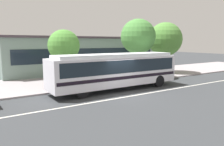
{
  "coord_description": "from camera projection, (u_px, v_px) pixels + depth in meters",
  "views": [
    {
      "loc": [
        -9.39,
        -12.8,
        3.8
      ],
      "look_at": [
        0.31,
        2.04,
        1.3
      ],
      "focal_mm": 35.29,
      "sensor_mm": 36.0,
      "label": 1
    }
  ],
  "objects": [
    {
      "name": "bus_stop_sign",
      "position": [
        142.0,
        64.0,
        21.35
      ],
      "size": [
        0.08,
        0.44,
        2.39
      ],
      "color": "gray",
      "rests_on": "sidewalk_slab"
    },
    {
      "name": "lane_stripe_center",
      "position": [
        130.0,
        96.0,
        15.56
      ],
      "size": [
        56.0,
        0.16,
        0.01
      ],
      "primitive_type": "cube",
      "color": "silver",
      "rests_on": "ground_plane"
    },
    {
      "name": "pedestrian_waiting_near_sign",
      "position": [
        77.0,
        74.0,
        18.49
      ],
      "size": [
        0.48,
        0.48,
        1.67
      ],
      "color": "navy",
      "rests_on": "sidewalk_slab"
    },
    {
      "name": "transit_bus",
      "position": [
        116.0,
        69.0,
        17.52
      ],
      "size": [
        10.88,
        2.48,
        2.88
      ],
      "color": "silver",
      "rests_on": "ground_plane"
    },
    {
      "name": "street_tree_near_stop",
      "position": [
        64.0,
        46.0,
        19.12
      ],
      "size": [
        2.76,
        2.76,
        4.77
      ],
      "color": "brown",
      "rests_on": "sidewalk_slab"
    },
    {
      "name": "ground_plane",
      "position": [
        124.0,
        94.0,
        16.23
      ],
      "size": [
        120.0,
        120.0,
        0.0
      ],
      "primitive_type": "plane",
      "color": "#34373B"
    },
    {
      "name": "sidewalk_slab",
      "position": [
        83.0,
        80.0,
        21.96
      ],
      "size": [
        60.0,
        8.0,
        0.12
      ],
      "primitive_type": "cube",
      "color": "#9A9194",
      "rests_on": "ground_plane"
    },
    {
      "name": "station_building",
      "position": [
        80.0,
        54.0,
        28.89
      ],
      "size": [
        19.9,
        7.81,
        4.46
      ],
      "color": "gray",
      "rests_on": "ground_plane"
    },
    {
      "name": "street_tree_far_end",
      "position": [
        165.0,
        39.0,
        26.45
      ],
      "size": [
        4.06,
        4.06,
        6.03
      ],
      "color": "brown",
      "rests_on": "sidewalk_slab"
    },
    {
      "name": "street_tree_mid_block",
      "position": [
        138.0,
        37.0,
        23.02
      ],
      "size": [
        3.66,
        3.66,
        6.09
      ],
      "color": "brown",
      "rests_on": "sidewalk_slab"
    }
  ]
}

